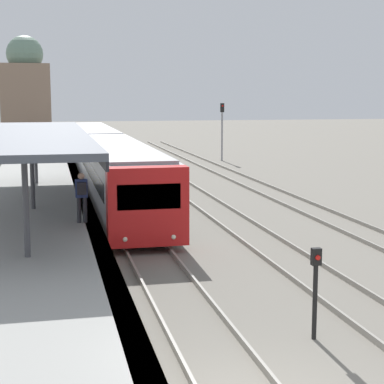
{
  "coord_description": "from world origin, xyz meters",
  "views": [
    {
      "loc": [
        -3.07,
        -9.51,
        5.1
      ],
      "look_at": [
        2.07,
        13.4,
        1.56
      ],
      "focal_mm": 60.0,
      "sensor_mm": 36.0,
      "label": 1
    }
  ],
  "objects_px": {
    "signal_mast_far": "(222,124)",
    "person_on_platform": "(82,193)",
    "train_near": "(105,157)",
    "signal_post_near": "(315,283)"
  },
  "relations": [
    {
      "from": "person_on_platform",
      "to": "signal_mast_far",
      "type": "height_order",
      "value": "signal_mast_far"
    },
    {
      "from": "train_near",
      "to": "signal_post_near",
      "type": "height_order",
      "value": "train_near"
    },
    {
      "from": "train_near",
      "to": "signal_mast_far",
      "type": "xyz_separation_m",
      "value": [
        10.27,
        12.43,
        1.23
      ]
    },
    {
      "from": "signal_post_near",
      "to": "person_on_platform",
      "type": "bearing_deg",
      "value": 115.48
    },
    {
      "from": "person_on_platform",
      "to": "signal_post_near",
      "type": "height_order",
      "value": "person_on_platform"
    },
    {
      "from": "person_on_platform",
      "to": "signal_mast_far",
      "type": "bearing_deg",
      "value": 65.87
    },
    {
      "from": "train_near",
      "to": "signal_post_near",
      "type": "relative_size",
      "value": 16.55
    },
    {
      "from": "train_near",
      "to": "signal_mast_far",
      "type": "relative_size",
      "value": 7.23
    },
    {
      "from": "signal_mast_far",
      "to": "person_on_platform",
      "type": "bearing_deg",
      "value": -114.13
    },
    {
      "from": "train_near",
      "to": "signal_post_near",
      "type": "xyz_separation_m",
      "value": [
        2.28,
        -24.19,
        -0.43
      ]
    }
  ]
}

